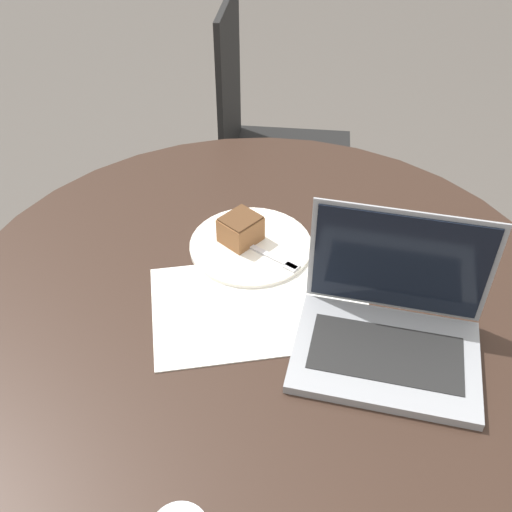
# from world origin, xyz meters

# --- Properties ---
(ground_plane) EXTENTS (12.00, 12.00, 0.00)m
(ground_plane) POSITION_xyz_m (0.00, 0.00, 0.00)
(ground_plane) COLOR #4C4742
(dining_table) EXTENTS (1.25, 1.25, 0.73)m
(dining_table) POSITION_xyz_m (0.00, 0.00, 0.59)
(dining_table) COLOR black
(dining_table) RESTS_ON ground_plane
(chair) EXTENTS (0.59, 0.59, 0.99)m
(chair) POSITION_xyz_m (-0.52, -0.79, 0.51)
(chair) COLOR black
(chair) RESTS_ON ground_plane
(paper_document) EXTENTS (0.49, 0.41, 0.00)m
(paper_document) POSITION_xyz_m (0.02, 0.02, 0.73)
(paper_document) COLOR white
(paper_document) RESTS_ON dining_table
(plate) EXTENTS (0.26, 0.26, 0.01)m
(plate) POSITION_xyz_m (-0.06, -0.14, 0.74)
(plate) COLOR silver
(plate) RESTS_ON dining_table
(cake_slice) EXTENTS (0.09, 0.09, 0.06)m
(cake_slice) POSITION_xyz_m (-0.05, -0.16, 0.77)
(cake_slice) COLOR brown
(cake_slice) RESTS_ON plate
(fork) EXTENTS (0.08, 0.17, 0.00)m
(fork) POSITION_xyz_m (-0.07, -0.08, 0.74)
(fork) COLOR silver
(fork) RESTS_ON plate
(laptop) EXTENTS (0.39, 0.39, 0.24)m
(laptop) POSITION_xyz_m (-0.12, 0.23, 0.77)
(laptop) COLOR gray
(laptop) RESTS_ON dining_table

